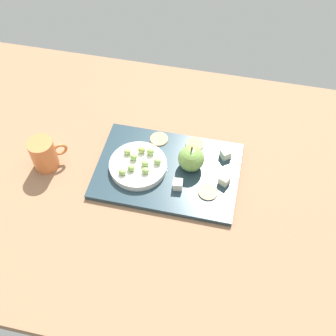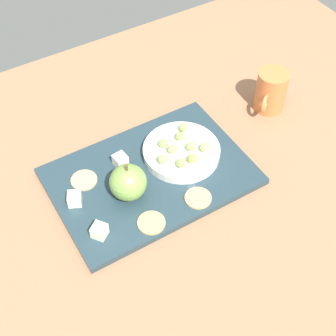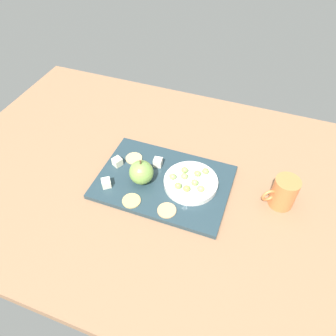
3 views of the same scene
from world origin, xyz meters
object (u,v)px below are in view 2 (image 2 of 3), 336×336
Objects in this scene: cheese_cube_0 at (99,231)px; cracker_0 at (151,223)px; platter at (151,176)px; cracker_1 at (84,180)px; grape_7 at (184,127)px; grape_8 at (172,149)px; grape_0 at (180,136)px; cheese_cube_1 at (75,199)px; serving_dish at (181,152)px; cracker_2 at (198,198)px; grape_3 at (163,143)px; grape_6 at (191,146)px; grape_1 at (162,159)px; grape_4 at (192,159)px; apple_whole at (128,182)px; grape_5 at (181,163)px; cup at (271,91)px; grape_2 at (204,147)px; cheese_cube_2 at (120,160)px.

cracker_0 is (-8.78, 2.51, -1.01)cm from cheese_cube_0.
cracker_1 reaches higher than platter.
cracker_1 is at bearing -102.24° from cheese_cube_0.
grape_7 and grape_8 have the same top height.
grape_8 is at bearing 35.49° from grape_0.
grape_7 is (-25.79, -4.14, 1.38)cm from cheese_cube_1.
cracker_0 is (13.20, 11.12, -0.70)cm from serving_dish.
cracker_2 is 13.45cm from grape_3.
cheese_cube_1 is at bearing -2.58° from grape_6.
grape_7 reaches higher than serving_dish.
grape_1 is 1.00× the size of grape_4.
apple_whole is at bearing 14.62° from grape_1.
apple_whole is (13.46, 3.34, 2.53)cm from serving_dish.
grape_6 is at bearing -162.34° from cheese_cube_0.
platter is 11.45cm from cracker_0.
apple_whole is 2.84× the size of cheese_cube_1.
grape_4 is at bearing 150.37° from grape_1.
grape_3 is at bearing -0.74° from grape_0.
cheese_cube_1 is at bearing 0.19° from serving_dish.
grape_3 is (-4.98, -3.58, 3.31)cm from platter.
grape_3 is at bearing 16.15° from grape_7.
apple_whole reaches higher than grape_5.
cheese_cube_1 is 14.67cm from cracker_0.
cheese_cube_1 is 20.32cm from grape_3.
grape_7 is at bearing -153.89° from platter.
grape_1 is at bearing 56.81° from grape_3.
cup reaches higher than grape_5.
grape_6 is 1.00× the size of grape_8.
grape_3 is at bearing -67.62° from grape_4.
cup reaches higher than grape_2.
cracker_0 is at bearing 60.94° from platter.
cheese_cube_2 reaches higher than cracker_0.
grape_5 reaches higher than grape_1.
apple_whole reaches higher than grape_2.
cracker_0 is (5.54, 9.97, 0.89)cm from platter.
grape_3 reaches higher than cheese_cube_1.
grape_5 reaches higher than grape_3.
cheese_cube_2 is at bearing -179.53° from cracker_1.
platter is 4.28cm from grape_1.
grape_4 is at bearing -151.36° from cracker_0.
apple_whole is 38.48cm from cup.
grape_8 is (-0.48, -3.99, -0.10)cm from grape_5.
cheese_cube_2 is at bearing -21.51° from grape_6.
grape_7 is (-1.85, -1.69, -0.03)cm from grape_0.
grape_4 is (-2.62, 6.37, 0.10)cm from grape_3.
grape_2 is (-3.52, 2.65, 1.74)cm from serving_dish.
grape_2 is (-22.81, 6.49, 2.44)cm from cracker_1.
cup reaches higher than grape_0.
cracker_0 is (-9.60, 11.05, -1.01)cm from cheese_cube_1.
grape_6 reaches higher than serving_dish.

